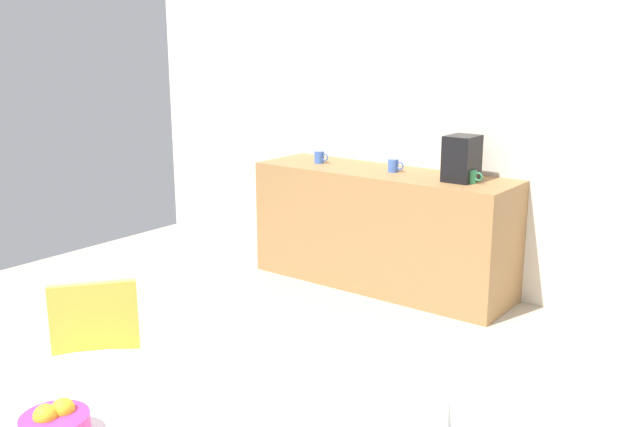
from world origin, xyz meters
The scene contains 8 objects.
wall_back centered at (0.00, 3.00, 1.30)m, with size 6.00×0.10×2.60m, color silver.
counter_block centered at (-0.31, 2.65, 0.45)m, with size 2.05×0.60×0.90m, color #9E7042.
chair_yellow centered at (-0.01, -0.15, 0.52)m, with size 0.59×0.59×0.83m.
fruit_bowl centered at (0.76, -0.82, 0.78)m, with size 0.20×0.20×0.11m.
mug_white centered at (-0.90, 2.64, 0.95)m, with size 0.13×0.08×0.09m.
mug_green centered at (-0.22, 2.66, 0.95)m, with size 0.13×0.08×0.09m.
mug_red centered at (0.43, 2.62, 0.95)m, with size 0.13×0.08×0.09m.
coffee_maker centered at (0.33, 2.65, 1.06)m, with size 0.20×0.24×0.32m, color black.
Camera 1 is at (2.50, -1.84, 1.87)m, focal length 39.99 mm.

